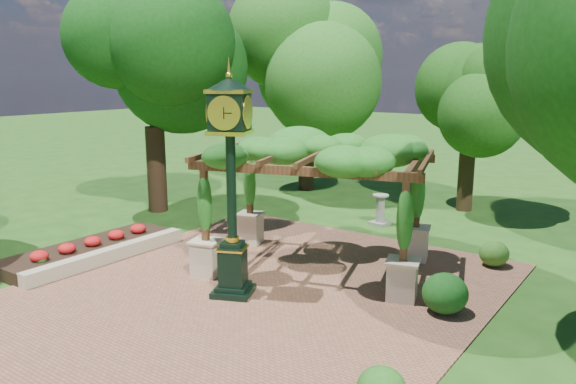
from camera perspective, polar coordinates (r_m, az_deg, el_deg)
The scene contains 12 objects.
ground at distance 12.71m, azimuth -6.72°, elevation -11.68°, with size 120.00×120.00×0.00m, color #1E4714.
brick_plaza at distance 13.39m, azimuth -3.80°, elevation -10.26°, with size 10.00×12.00×0.04m, color brown.
border_wall at distance 16.20m, azimuth -17.73°, elevation -6.17°, with size 0.35×5.00×0.40m, color #C6B793.
flower_bed at distance 16.91m, azimuth -19.57°, elevation -5.60°, with size 1.50×5.00×0.36m, color red.
pedestal_clock at distance 12.54m, azimuth -5.83°, elevation 2.50°, with size 1.32×1.32×5.07m.
pergola at distance 14.36m, azimuth 2.89°, elevation 3.38°, with size 6.48×5.07×3.58m.
sundial at distance 19.43m, azimuth 9.35°, elevation -1.96°, with size 0.64×0.64×1.05m.
shrub_mid at distance 12.61m, azimuth 15.67°, elevation -9.89°, with size 0.97×0.97×0.88m, color #154B15.
shrub_back at distance 15.97m, azimuth 20.20°, elevation -5.88°, with size 0.77×0.77×0.70m, color #34691E.
tree_west_near at distance 21.18m, azimuth -13.74°, elevation 13.09°, with size 4.51×4.51×8.19m.
tree_west_far at distance 24.61m, azimuth 1.94°, elevation 13.78°, with size 4.48×4.48×8.55m.
tree_north at distance 21.76m, azimuth 18.10°, elevation 8.96°, with size 3.24×3.24×6.09m.
Camera 1 is at (7.91, -8.55, 5.07)m, focal length 35.00 mm.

